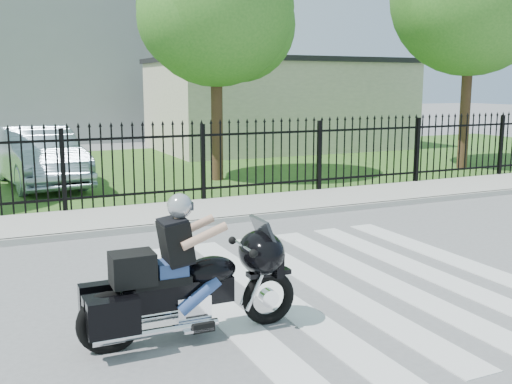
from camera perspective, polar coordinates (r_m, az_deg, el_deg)
name	(u,v)px	position (r m, az deg, el deg)	size (l,w,h in m)	color
ground	(354,283)	(8.34, 9.28, -8.52)	(120.00, 120.00, 0.00)	slate
crosswalk	(354,282)	(8.34, 9.28, -8.48)	(5.00, 5.50, 0.01)	silver
sidewalk	(220,210)	(12.63, -3.47, -1.68)	(40.00, 2.00, 0.12)	#ADAAA3
curb	(238,219)	(11.73, -1.69, -2.60)	(40.00, 0.12, 0.12)	#ADAAA3
grass_strip	(139,170)	(19.24, -11.08, 2.11)	(40.00, 12.00, 0.02)	#2D591E
iron_fence	(203,164)	(13.41, -5.07, 2.65)	(26.00, 0.04, 1.80)	black
tree_mid	(216,8)	(16.75, -3.86, 17.08)	(4.20, 4.20, 6.78)	#382316
building_low	(280,106)	(25.29, 2.26, 8.16)	(10.00, 6.00, 3.50)	beige
building_low_roof	(280,61)	(25.29, 2.29, 12.35)	(10.20, 6.20, 0.20)	black
building_tall	(4,14)	(32.72, -22.90, 15.31)	(15.00, 10.00, 12.00)	gray
motorcycle_rider	(186,279)	(6.38, -6.69, -8.19)	(2.42, 0.72, 1.60)	black
parked_car	(39,156)	(16.73, -19.95, 3.21)	(1.64, 4.72, 1.55)	#94A8BA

